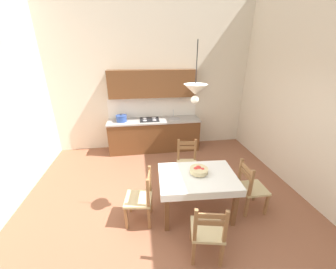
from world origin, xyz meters
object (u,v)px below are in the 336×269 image
kitchen_cabinetry (154,121)px  dining_chair_window_side (251,188)px  dining_chair_camera_side (207,231)px  dining_chair_tv_side (141,198)px  dining_chair_kitchen_side (187,163)px  dining_table (197,182)px  fruit_bowl (199,170)px  pendant_lamp (195,90)px

kitchen_cabinetry → dining_chair_window_side: (1.46, -2.64, -0.41)m
dining_chair_camera_side → dining_chair_tv_side: (-0.85, 0.77, 0.00)m
dining_chair_window_side → dining_chair_kitchen_side: size_ratio=1.00×
dining_table → dining_chair_tv_side: size_ratio=1.41×
dining_table → dining_chair_tv_side: bearing=-177.1°
dining_chair_window_side → dining_chair_tv_side: size_ratio=1.00×
fruit_bowl → pendant_lamp: pendant_lamp is taller
dining_table → dining_chair_camera_side: (-0.09, -0.81, -0.17)m
dining_chair_camera_side → dining_chair_tv_side: bearing=137.9°
dining_table → pendant_lamp: size_ratio=1.63×
dining_chair_window_side → dining_chair_kitchen_side: (-0.90, 0.97, 0.00)m
kitchen_cabinetry → pendant_lamp: 2.92m
dining_chair_tv_side → pendant_lamp: pendant_lamp is taller
kitchen_cabinetry → dining_chair_camera_side: bearing=-82.9°
dining_table → dining_chair_tv_side: 0.95m
dining_chair_tv_side → kitchen_cabinetry: bearing=80.7°
dining_chair_kitchen_side → pendant_lamp: bearing=-100.8°
dining_chair_window_side → dining_chair_kitchen_side: same height
dining_chair_camera_side → dining_table: bearing=83.8°
dining_chair_window_side → fruit_bowl: 1.00m
dining_table → pendant_lamp: bearing=-174.4°
dining_chair_camera_side → dining_chair_tv_side: size_ratio=1.00×
dining_chair_tv_side → dining_chair_kitchen_side: bearing=43.8°
dining_chair_camera_side → dining_chair_kitchen_side: size_ratio=1.00×
kitchen_cabinetry → dining_table: (0.51, -2.58, -0.24)m
fruit_bowl → dining_chair_window_side: bearing=-7.4°
dining_chair_kitchen_side → fruit_bowl: (-0.02, -0.85, 0.37)m
dining_chair_kitchen_side → fruit_bowl: dining_chair_kitchen_side is taller
dining_table → dining_chair_kitchen_side: dining_chair_kitchen_side is taller
dining_table → dining_chair_window_side: dining_chair_window_side is taller
dining_table → pendant_lamp: pendant_lamp is taller
kitchen_cabinetry → pendant_lamp: pendant_lamp is taller
dining_table → fruit_bowl: bearing=60.2°
dining_table → dining_chair_window_side: size_ratio=1.41×
dining_chair_camera_side → dining_chair_window_side: bearing=35.9°
dining_chair_window_side → dining_chair_camera_side: 1.28m
dining_table → dining_chair_window_side: (0.95, -0.06, -0.17)m
pendant_lamp → dining_chair_kitchen_side: bearing=79.2°
dining_chair_camera_side → fruit_bowl: 0.95m
dining_chair_tv_side → pendant_lamp: (0.82, 0.04, 1.69)m
dining_chair_kitchen_side → kitchen_cabinetry: bearing=108.6°
pendant_lamp → fruit_bowl: bearing=24.1°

